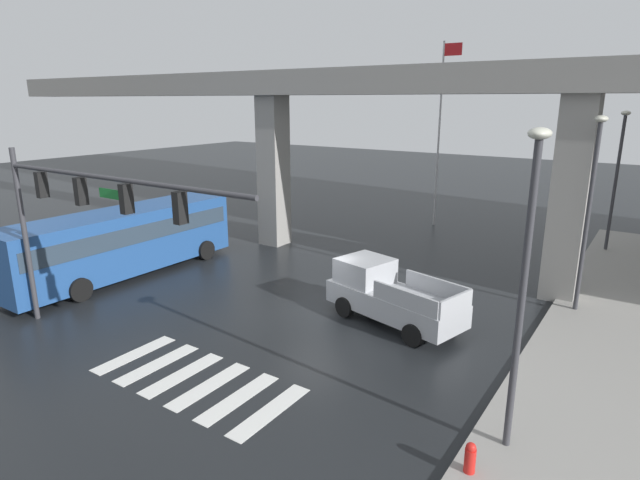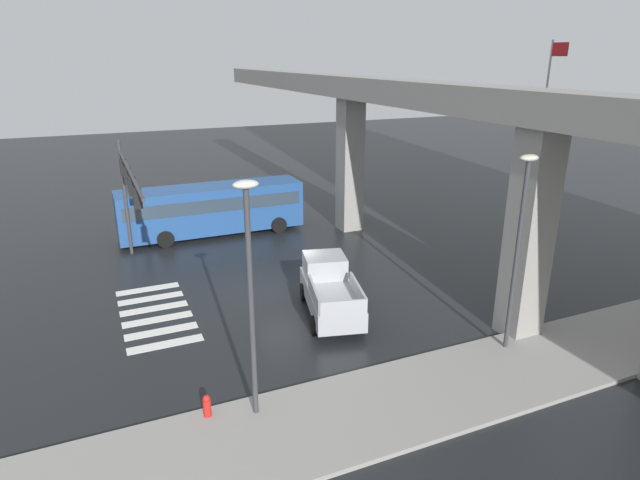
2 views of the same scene
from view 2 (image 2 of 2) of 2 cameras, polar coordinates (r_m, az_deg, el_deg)
ground_plane at (r=24.86m, az=-3.68°, el=-5.43°), size 120.00×120.00×0.00m
crosswalk_stripes at (r=23.74m, az=-17.07°, el=-7.51°), size 6.05×2.80×0.01m
elevated_overpass at (r=25.92m, az=10.86°, el=13.27°), size 59.19×1.94×9.18m
sidewalk_east at (r=18.41m, az=13.01°, el=-15.15°), size 4.00×36.00×0.15m
pickup_truck at (r=22.57m, az=1.01°, el=-5.27°), size 5.41×3.09×2.08m
city_bus at (r=32.70m, az=-11.43°, el=3.47°), size 2.81×10.80×2.99m
traffic_signal_mast at (r=26.40m, az=-19.74°, el=5.66°), size 10.89×0.32×6.20m
street_lamp_near_corner at (r=14.80m, az=-7.47°, el=-3.84°), size 0.44×0.70×7.24m
street_lamp_mid_block at (r=19.49m, az=20.47°, el=0.74°), size 0.44×0.70×7.24m
fire_hydrant at (r=16.90m, az=-11.92°, el=-17.04°), size 0.24×0.24×0.85m
flagpole at (r=33.24m, az=22.58°, el=10.84°), size 1.16×0.12×11.10m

